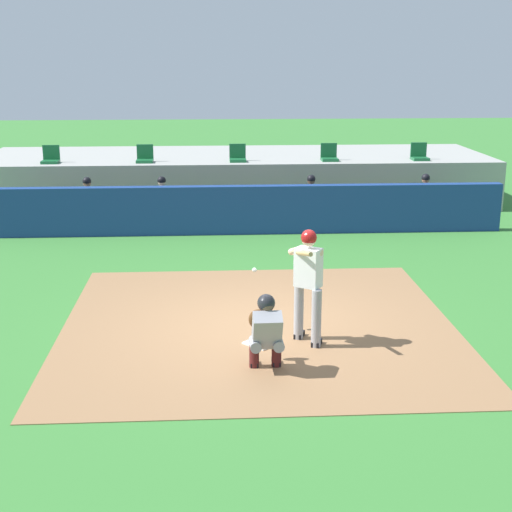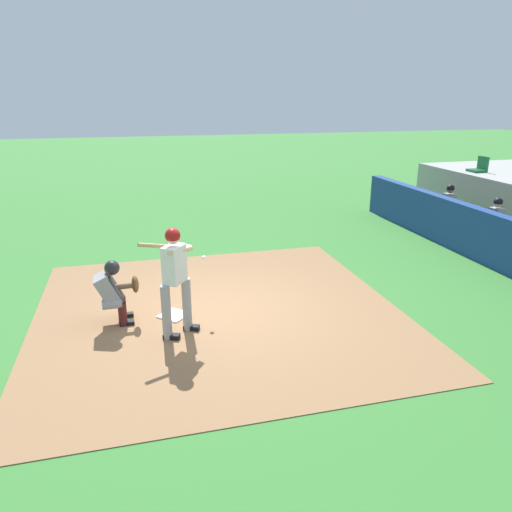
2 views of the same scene
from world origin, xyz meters
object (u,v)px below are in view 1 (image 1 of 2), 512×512
catcher_crouched (266,329)px  stadium_seat_3 (329,156)px  home_plate (262,343)px  dugout_player_1 (162,201)px  dugout_player_2 (311,200)px  batter_at_plate (308,279)px  dugout_player_0 (87,202)px  stadium_seat_0 (51,158)px  dugout_player_3 (426,198)px  stadium_seat_4 (419,155)px  stadium_seat_1 (145,157)px  stadium_seat_2 (238,156)px

catcher_crouched → stadium_seat_3: (2.61, 11.14, 0.93)m
home_plate → catcher_crouched: bearing=-90.8°
dugout_player_1 → home_plate: bearing=-76.0°
stadium_seat_3 → dugout_player_2: bearing=-110.5°
batter_at_plate → dugout_player_0: bearing=119.6°
stadium_seat_0 → dugout_player_2: bearing=-16.1°
home_plate → dugout_player_3: (4.86, 8.14, 0.65)m
catcher_crouched → stadium_seat_4: stadium_seat_4 is taller
dugout_player_3 → stadium_seat_1: stadium_seat_1 is taller
dugout_player_0 → dugout_player_2: (5.76, 0.00, 0.00)m
stadium_seat_0 → stadium_seat_4: same height
stadium_seat_2 → stadium_seat_3: size_ratio=1.00×
catcher_crouched → stadium_seat_1: stadium_seat_1 is taller
home_plate → stadium_seat_2: (0.00, 10.18, 1.51)m
stadium_seat_1 → stadium_seat_0: bearing=180.0°
stadium_seat_2 → catcher_crouched: bearing=-90.1°
dugout_player_0 → stadium_seat_1: 2.58m
stadium_seat_4 → stadium_seat_1: bearing=180.0°
dugout_player_0 → dugout_player_3: bearing=0.0°
stadium_seat_3 → dugout_player_1: bearing=-156.3°
dugout_player_0 → dugout_player_1: size_ratio=1.00×
dugout_player_0 → dugout_player_1: (1.90, 0.00, 0.00)m
home_plate → dugout_player_0: (-3.92, 8.14, 0.65)m
home_plate → batter_at_plate: batter_at_plate is taller
home_plate → stadium_seat_2: stadium_seat_2 is taller
dugout_player_0 → stadium_seat_2: (3.92, 2.03, 0.86)m
batter_at_plate → stadium_seat_2: size_ratio=3.76×
home_plate → stadium_seat_0: size_ratio=0.92×
stadium_seat_0 → stadium_seat_4: bearing=0.0°
dugout_player_3 → stadium_seat_4: stadium_seat_4 is taller
dugout_player_2 → stadium_seat_2: 2.88m
dugout_player_0 → catcher_crouched: bearing=-66.7°
catcher_crouched → stadium_seat_0: 12.32m
stadium_seat_1 → dugout_player_2: bearing=-24.6°
home_plate → catcher_crouched: (-0.01, -0.96, 0.59)m
dugout_player_0 → stadium_seat_4: stadium_seat_4 is taller
dugout_player_3 → stadium_seat_4: 2.23m
batter_at_plate → stadium_seat_4: size_ratio=3.76×
dugout_player_1 → stadium_seat_1: (-0.58, 2.03, 0.86)m
stadium_seat_1 → stadium_seat_4: bearing=0.0°
stadium_seat_2 → stadium_seat_4: bearing=0.0°
stadium_seat_0 → stadium_seat_1: same height
stadium_seat_0 → dugout_player_3: bearing=-11.4°
batter_at_plate → dugout_player_0: (-4.62, 8.14, -0.36)m
stadium_seat_1 → stadium_seat_3: bearing=0.0°
dugout_player_1 → stadium_seat_1: 2.28m
dugout_player_0 → stadium_seat_3: size_ratio=2.71×
batter_at_plate → dugout_player_2: size_ratio=1.39×
home_plate → stadium_seat_4: (5.20, 10.18, 1.51)m
dugout_player_1 → stadium_seat_1: stadium_seat_1 is taller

